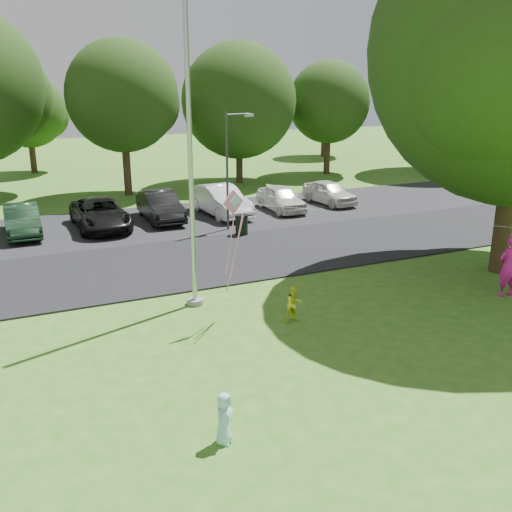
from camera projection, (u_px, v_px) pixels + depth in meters
name	position (u px, v px, depth m)	size (l,w,h in m)	color
ground	(393.00, 351.00, 14.20)	(120.00, 120.00, 0.00)	#366C1C
park_road	(248.00, 254.00, 22.02)	(60.00, 6.00, 0.06)	black
parking_strip	(195.00, 218.00, 27.67)	(42.00, 7.00, 0.06)	black
flagpole	(190.00, 166.00, 15.94)	(0.50, 0.50, 10.00)	#B7BABF
street_lamp	(231.00, 160.00, 24.77)	(1.44, 0.47, 5.18)	#3F3F44
trash_can	(242.00, 225.00, 24.58)	(0.58, 0.58, 0.92)	black
tree_row	(170.00, 93.00, 34.22)	(64.35, 11.94, 10.88)	#332316
horizon_trees	(167.00, 109.00, 44.00)	(77.46, 7.20, 7.02)	#332316
parked_cars	(182.00, 205.00, 27.21)	(17.00, 4.88, 1.46)	black
woman	(508.00, 266.00, 17.55)	(0.71, 0.46, 1.94)	#D41C95
child_yellow	(294.00, 304.00, 15.77)	(0.51, 0.40, 1.05)	yellow
child_blue	(224.00, 418.00, 10.48)	(0.50, 0.32, 1.02)	#9ADDEC
kite	(241.00, 218.00, 15.21)	(8.75, 2.05, 2.90)	pink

